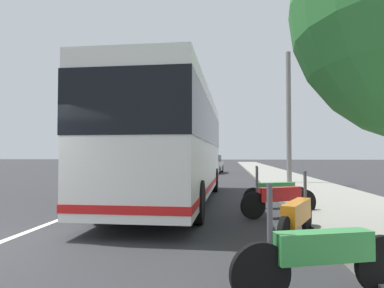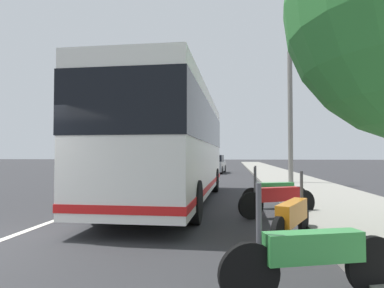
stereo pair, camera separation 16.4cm
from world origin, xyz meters
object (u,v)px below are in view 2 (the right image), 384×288
at_px(motorcycle_mid_row, 313,257).
at_px(motorcycle_far_end, 275,192).
at_px(coach_bus, 174,141).
at_px(utility_pole, 290,118).
at_px(motorcycle_by_tree, 293,217).
at_px(motorcycle_angled, 278,198).
at_px(car_far_distant, 213,165).
at_px(car_side_street, 162,164).
at_px(car_oncoming, 188,161).

distance_m(motorcycle_mid_row, motorcycle_far_end, 6.40).
xyz_separation_m(coach_bus, utility_pole, (7.22, -4.97, 1.50)).
height_order(coach_bus, motorcycle_by_tree, coach_bus).
xyz_separation_m(coach_bus, motorcycle_angled, (-2.31, -3.08, -1.58)).
xyz_separation_m(motorcycle_by_tree, motorcycle_angled, (2.56, -0.06, 0.00)).
bearing_deg(car_far_distant, car_side_street, 86.40).
height_order(motorcycle_far_end, utility_pole, utility_pole).
height_order(motorcycle_far_end, car_oncoming, car_oncoming).
xyz_separation_m(coach_bus, car_side_street, (18.69, 4.50, -1.32)).
relative_size(car_far_distant, car_oncoming, 1.03).
relative_size(motorcycle_far_end, car_oncoming, 0.44).
distance_m(motorcycle_mid_row, motorcycle_angled, 4.91).
relative_size(motorcycle_mid_row, motorcycle_angled, 1.02).
height_order(motorcycle_by_tree, car_side_street, car_side_street).
bearing_deg(motorcycle_far_end, car_oncoming, -100.65).
distance_m(motorcycle_far_end, car_side_street, 20.97).
bearing_deg(motorcycle_far_end, coach_bus, -36.44).
bearing_deg(motorcycle_angled, motorcycle_mid_row, 60.59).
xyz_separation_m(car_side_street, utility_pole, (-11.47, -9.47, 2.82)).
xyz_separation_m(car_oncoming, car_side_street, (-21.30, -0.52, 0.05)).
relative_size(motorcycle_by_tree, motorcycle_far_end, 1.09).
bearing_deg(motorcycle_by_tree, car_side_street, 41.31).
height_order(coach_bus, utility_pole, utility_pole).
relative_size(coach_bus, motorcycle_mid_row, 5.13).
bearing_deg(car_far_distant, motorcycle_angled, -168.54).
xyz_separation_m(motorcycle_mid_row, motorcycle_angled, (4.90, -0.25, 0.01)).
bearing_deg(car_far_distant, utility_pole, -152.87).
bearing_deg(motorcycle_mid_row, motorcycle_far_end, -110.89).
xyz_separation_m(motorcycle_mid_row, car_oncoming, (47.21, 7.85, 0.21)).
bearing_deg(motorcycle_mid_row, car_oncoming, -98.18).
relative_size(motorcycle_far_end, utility_pole, 0.28).
bearing_deg(car_far_distant, motorcycle_far_end, -167.57).
distance_m(coach_bus, motorcycle_angled, 4.16).
bearing_deg(motorcycle_angled, utility_pole, -127.76).
bearing_deg(utility_pole, car_side_street, 39.55).
height_order(motorcycle_mid_row, motorcycle_angled, motorcycle_angled).
distance_m(coach_bus, motorcycle_by_tree, 5.94).
height_order(motorcycle_mid_row, utility_pole, utility_pole).
xyz_separation_m(motorcycle_by_tree, utility_pole, (12.09, -1.96, 3.08)).
relative_size(motorcycle_by_tree, car_far_distant, 0.47).
bearing_deg(motorcycle_by_tree, car_oncoming, 33.78).
xyz_separation_m(coach_bus, car_oncoming, (39.99, 5.02, -1.37)).
height_order(coach_bus, car_far_distant, coach_bus).
relative_size(motorcycle_mid_row, motorcycle_far_end, 1.03).
bearing_deg(car_far_distant, motorcycle_by_tree, -169.59).
relative_size(motorcycle_by_tree, car_oncoming, 0.48).
height_order(coach_bus, motorcycle_angled, coach_bus).
xyz_separation_m(motorcycle_by_tree, car_far_distant, (22.99, 2.84, 0.26)).
xyz_separation_m(coach_bus, motorcycle_mid_row, (-7.21, -2.83, -1.58)).
relative_size(car_far_distant, utility_pole, 0.65).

